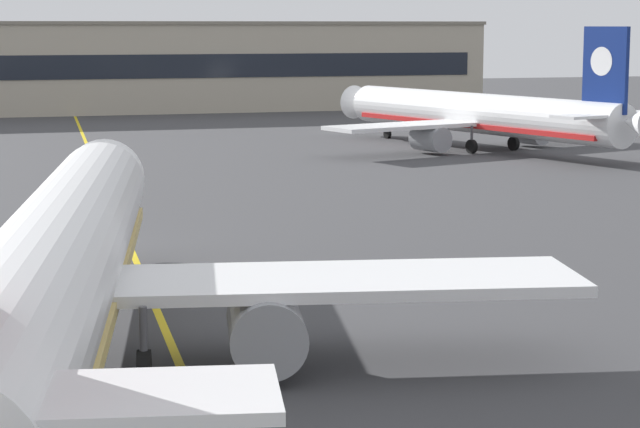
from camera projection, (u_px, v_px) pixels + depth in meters
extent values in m
cube|color=yellow|center=(136.00, 261.00, 54.85)|extent=(11.74, 179.65, 0.01)
cylinder|color=white|center=(56.00, 263.00, 36.29)|extent=(10.41, 36.08, 3.80)
cone|color=white|center=(103.00, 181.00, 55.26)|extent=(4.03, 3.22, 3.61)
cube|color=#DBBC66|center=(58.00, 297.00, 36.45)|extent=(9.80, 33.24, 0.44)
cube|color=black|center=(100.00, 172.00, 53.29)|extent=(3.00, 1.61, 0.60)
cube|color=white|center=(60.00, 287.00, 37.01)|extent=(32.34, 10.65, 0.36)
cylinder|color=gray|center=(266.00, 329.00, 36.84)|extent=(2.93, 3.96, 2.30)
cylinder|color=black|center=(263.00, 315.00, 38.66)|extent=(1.95, 0.54, 1.95)
cylinder|color=#4C4C51|center=(96.00, 244.00, 50.85)|extent=(0.24, 0.24, 1.60)
cylinder|color=black|center=(97.00, 268.00, 51.01)|extent=(0.56, 0.96, 0.90)
cylinder|color=#4C4C51|center=(143.00, 334.00, 34.85)|extent=(0.24, 0.24, 1.60)
cylinder|color=black|center=(144.00, 372.00, 35.02)|extent=(0.63, 1.35, 1.30)
cylinder|color=white|center=(479.00, 113.00, 102.95)|extent=(12.60, 31.69, 3.39)
cone|color=white|center=(361.00, 103.00, 117.12)|extent=(3.75, 3.16, 3.22)
cone|color=white|center=(637.00, 123.00, 88.65)|extent=(3.16, 3.13, 2.54)
cube|color=red|center=(479.00, 124.00, 103.09)|extent=(11.79, 29.22, 0.39)
cube|color=black|center=(371.00, 97.00, 115.64)|extent=(2.72, 1.68, 0.53)
cube|color=white|center=(475.00, 122.00, 103.51)|extent=(28.54, 12.41, 0.32)
cylinder|color=gray|center=(430.00, 139.00, 99.92)|extent=(2.90, 3.67, 2.05)
cylinder|color=black|center=(418.00, 137.00, 101.28)|extent=(1.71, 0.66, 1.74)
cylinder|color=gray|center=(530.00, 132.00, 105.96)|extent=(2.90, 3.67, 2.05)
cylinder|color=black|center=(517.00, 131.00, 107.31)|extent=(1.71, 0.66, 1.74)
cube|color=navy|center=(605.00, 70.00, 90.72)|extent=(1.59, 4.20, 6.42)
cylinder|color=white|center=(603.00, 61.00, 90.84)|extent=(1.00, 2.16, 2.14)
cube|color=white|center=(609.00, 115.00, 90.79)|extent=(10.11, 5.25, 0.21)
cylinder|color=#4C4C51|center=(387.00, 124.00, 113.88)|extent=(0.21, 0.21, 1.43)
cylinder|color=black|center=(387.00, 134.00, 114.02)|extent=(0.58, 0.87, 0.80)
cylinder|color=#4C4C51|center=(472.00, 134.00, 100.45)|extent=(0.21, 0.21, 1.43)
cylinder|color=black|center=(472.00, 147.00, 100.60)|extent=(0.68, 1.21, 1.16)
cylinder|color=#4C4C51|center=(514.00, 132.00, 102.98)|extent=(0.21, 0.21, 1.43)
cylinder|color=black|center=(514.00, 144.00, 103.13)|extent=(0.68, 1.21, 1.16)
cone|color=orange|center=(49.00, 270.00, 51.43)|extent=(0.36, 0.36, 0.55)
cylinder|color=white|center=(49.00, 270.00, 51.43)|extent=(0.23, 0.23, 0.07)
cube|color=orange|center=(49.00, 276.00, 51.47)|extent=(0.44, 0.44, 0.03)
cube|color=#B2A893|center=(32.00, 69.00, 145.39)|extent=(111.56, 12.00, 10.52)
cube|color=black|center=(35.00, 68.00, 139.60)|extent=(107.10, 0.12, 2.80)
cube|color=gray|center=(30.00, 23.00, 144.55)|extent=(111.96, 12.40, 0.40)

